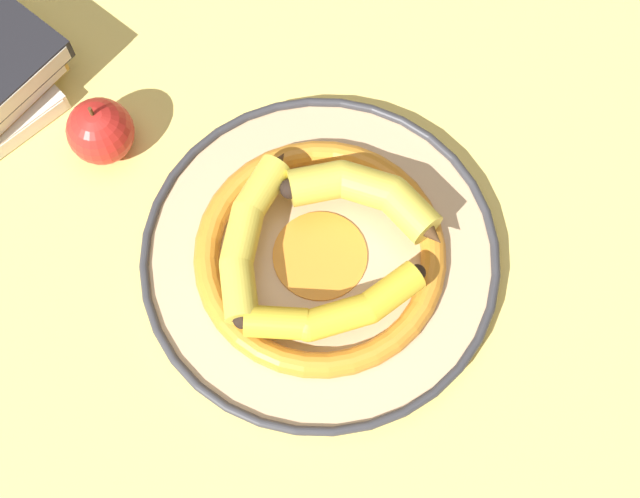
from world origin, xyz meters
name	(u,v)px	position (x,y,z in m)	size (l,w,h in m)	color
ground_plane	(361,275)	(0.00, 0.00, 0.00)	(2.80, 2.80, 0.00)	#E5CC6B
decorative_bowl	(320,256)	(-0.04, -0.03, 0.02)	(0.38, 0.38, 0.04)	tan
banana_a	(248,234)	(-0.09, -0.08, 0.05)	(0.14, 0.16, 0.03)	gold
banana_b	(333,312)	(0.03, -0.06, 0.05)	(0.10, 0.19, 0.03)	gold
banana_c	(368,194)	(-0.05, 0.05, 0.06)	(0.16, 0.11, 0.04)	gold
apple	(100,131)	(-0.29, -0.13, 0.04)	(0.07, 0.07, 0.09)	red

